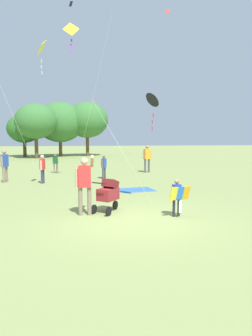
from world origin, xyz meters
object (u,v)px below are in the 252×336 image
(stroller, at_px, (108,192))
(person_sitting_far, at_px, (147,156))
(person_back_turned, at_px, (104,165))
(kite_adult_black, at_px, (152,101))
(person_couple_left, at_px, (42,167))
(picnic_blanket, at_px, (136,190))
(person_red_shirt, at_px, (5,163))
(child_with_butterfly_kite, at_px, (177,194))
(kite_green_novelty, at_px, (73,38))
(person_kid_running, at_px, (55,162))
(kite_orange_delta, at_px, (39,55))
(person_adult_flyer, at_px, (85,181))

(stroller, distance_m, person_sitting_far, 10.45)
(person_back_turned, bearing_deg, kite_adult_black, -78.60)
(person_couple_left, xyz_separation_m, picnic_blanket, (4.20, -2.39, -0.81))
(stroller, height_order, person_red_shirt, person_red_shirt)
(person_red_shirt, xyz_separation_m, person_back_turned, (4.92, 0.74, -0.21))
(child_with_butterfly_kite, bearing_deg, person_couple_left, 124.18)
(stroller, distance_m, kite_green_novelty, 8.87)
(kite_adult_black, relative_size, person_red_shirt, 2.32)
(person_kid_running, bearing_deg, person_back_turned, -46.19)
(stroller, height_order, person_couple_left, person_couple_left)
(stroller, relative_size, person_kid_running, 0.87)
(child_with_butterfly_kite, bearing_deg, person_back_turned, 101.42)
(child_with_butterfly_kite, relative_size, person_kid_running, 0.91)
(person_red_shirt, height_order, person_sitting_far, person_sitting_far)
(kite_green_novelty, relative_size, person_sitting_far, 4.49)
(person_sitting_far, height_order, picnic_blanket, person_sitting_far)
(person_kid_running, bearing_deg, child_with_butterfly_kite, -68.07)
(person_back_turned, bearing_deg, picnic_blanket, -72.34)
(person_kid_running, bearing_deg, kite_green_novelty, -72.08)
(kite_adult_black, bearing_deg, picnic_blanket, 92.51)
(kite_green_novelty, height_order, person_back_turned, kite_green_novelty)
(kite_orange_delta, xyz_separation_m, person_red_shirt, (-2.21, 2.92, -4.53))
(person_red_shirt, relative_size, person_couple_left, 1.17)
(person_adult_flyer, height_order, person_couple_left, person_adult_flyer)
(kite_green_novelty, distance_m, person_kid_running, 7.57)
(kite_adult_black, relative_size, person_kid_running, 3.14)
(child_with_butterfly_kite, distance_m, picnic_blanket, 4.59)
(person_kid_running, bearing_deg, picnic_blanket, -58.83)
(person_back_turned, bearing_deg, person_red_shirt, -171.47)
(person_couple_left, distance_m, person_kid_running, 4.19)
(child_with_butterfly_kite, distance_m, person_sitting_far, 10.81)
(stroller, bearing_deg, person_red_shirt, 125.00)
(kite_adult_black, bearing_deg, person_sitting_far, 79.94)
(person_adult_flyer, distance_m, kite_adult_black, 3.59)
(person_back_turned, xyz_separation_m, picnic_blanket, (1.16, -3.64, -0.74))
(person_sitting_far, xyz_separation_m, picnic_blanket, (-1.70, -6.22, -1.00))
(person_kid_running, bearing_deg, person_adult_flyer, -80.19)
(kite_adult_black, bearing_deg, person_adult_flyer, -149.49)
(person_adult_flyer, bearing_deg, kite_adult_black, 30.51)
(person_couple_left, height_order, person_back_turned, person_couple_left)
(stroller, height_order, kite_orange_delta, kite_orange_delta)
(person_adult_flyer, xyz_separation_m, picnic_blanket, (2.15, 4.02, -1.02))
(kite_orange_delta, distance_m, person_red_shirt, 5.82)
(kite_orange_delta, distance_m, person_sitting_far, 9.49)
(stroller, relative_size, person_couple_left, 0.75)
(person_adult_flyer, xyz_separation_m, person_couple_left, (-2.06, 6.41, -0.21))
(person_kid_running, xyz_separation_m, picnic_blanket, (3.98, -6.58, -0.70))
(stroller, bearing_deg, person_adult_flyer, -158.10)
(kite_adult_black, bearing_deg, kite_green_novelty, 118.32)
(picnic_blanket, bearing_deg, kite_green_novelty, 137.45)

